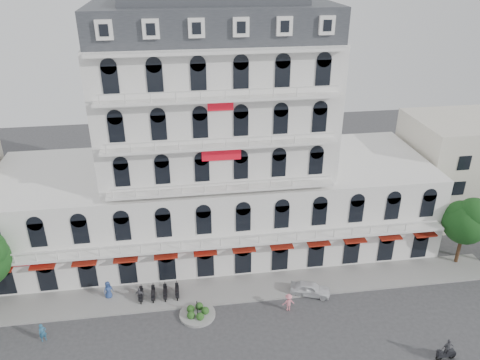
% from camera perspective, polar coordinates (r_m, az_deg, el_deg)
% --- Properties ---
extents(sidewalk, '(53.00, 4.00, 0.16)m').
position_cam_1_polar(sidewalk, '(45.70, -1.59, -13.23)').
color(sidewalk, gray).
rests_on(sidewalk, ground).
extents(main_building, '(45.00, 15.00, 25.80)m').
position_cam_1_polar(main_building, '(48.22, -3.01, 2.78)').
color(main_building, silver).
rests_on(main_building, ground).
extents(flank_building_east, '(14.00, 10.00, 12.00)m').
position_cam_1_polar(flank_building_east, '(61.67, 25.85, 1.45)').
color(flank_building_east, beige).
rests_on(flank_building_east, ground).
extents(traffic_island, '(3.20, 3.20, 1.60)m').
position_cam_1_polar(traffic_island, '(43.15, -5.22, -15.86)').
color(traffic_island, gray).
rests_on(traffic_island, ground).
extents(parked_scooter_row, '(4.40, 1.80, 1.10)m').
position_cam_1_polar(parked_scooter_row, '(45.50, -9.77, -14.01)').
color(parked_scooter_row, black).
rests_on(parked_scooter_row, ground).
extents(tree_east_inner, '(4.40, 4.37, 7.57)m').
position_cam_1_polar(tree_east_inner, '(51.47, 25.91, -4.34)').
color(tree_east_inner, '#382314').
rests_on(tree_east_inner, ground).
extents(parked_car, '(4.05, 2.71, 1.28)m').
position_cam_1_polar(parked_car, '(45.39, 8.56, -12.97)').
color(parked_car, silver).
rests_on(parked_car, ground).
extents(rider_northeast, '(1.70, 0.42, 2.06)m').
position_cam_1_polar(rider_northeast, '(42.18, 23.94, -18.40)').
color(rider_northeast, black).
rests_on(rider_northeast, ground).
extents(pedestrian_left, '(1.07, 0.99, 1.84)m').
position_cam_1_polar(pedestrian_left, '(45.95, -15.76, -12.80)').
color(pedestrian_left, navy).
rests_on(pedestrian_left, ground).
extents(pedestrian_mid, '(0.96, 0.61, 1.53)m').
position_cam_1_polar(pedestrian_mid, '(44.97, -12.13, -13.56)').
color(pedestrian_mid, '#515158').
rests_on(pedestrian_mid, ground).
extents(pedestrian_right, '(1.15, 0.71, 1.71)m').
position_cam_1_polar(pedestrian_right, '(43.35, 5.93, -14.61)').
color(pedestrian_right, pink).
rests_on(pedestrian_right, ground).
extents(pedestrian_far, '(0.73, 0.66, 1.68)m').
position_cam_1_polar(pedestrian_far, '(43.59, -22.93, -16.76)').
color(pedestrian_far, '#2B6083').
rests_on(pedestrian_far, ground).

